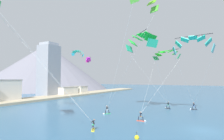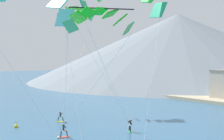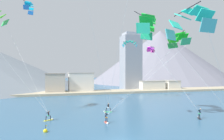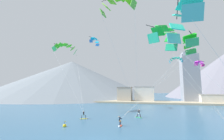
{
  "view_description": "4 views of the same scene",
  "coord_description": "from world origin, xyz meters",
  "px_view_note": "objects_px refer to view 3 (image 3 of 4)",
  "views": [
    {
      "loc": [
        -27.85,
        -0.7,
        7.11
      ],
      "look_at": [
        2.41,
        15.78,
        8.97
      ],
      "focal_mm": 28.0,
      "sensor_mm": 36.0,
      "label": 1
    },
    {
      "loc": [
        33.69,
        -8.4,
        9.36
      ],
      "look_at": [
        -2.19,
        19.14,
        7.73
      ],
      "focal_mm": 50.0,
      "sensor_mm": 36.0,
      "label": 2
    },
    {
      "loc": [
        -7.5,
        -22.28,
        7.95
      ],
      "look_at": [
        2.56,
        11.55,
        7.97
      ],
      "focal_mm": 35.0,
      "sensor_mm": 36.0,
      "label": 3
    },
    {
      "loc": [
        5.8,
        -15.96,
        6.19
      ],
      "look_at": [
        -1.53,
        14.31,
        10.06
      ],
      "focal_mm": 24.0,
      "sensor_mm": 36.0,
      "label": 4
    }
  ],
  "objects_px": {
    "kitesurfer_near_lead": "(50,118)",
    "kitesurfer_far_left": "(199,115)",
    "parafoil_kite_distant_low_drift": "(29,6)",
    "parafoil_kite_distant_high_outer": "(130,43)",
    "parafoil_kite_near_trail": "(177,39)",
    "parafoil_kite_distant_mid_solo": "(151,49)",
    "parafoil_kite_far_left": "(147,25)",
    "race_marker_buoy": "(45,131)",
    "kitesurfer_mid_center": "(107,109)",
    "kitesurfer_near_trail": "(107,120)",
    "parafoil_kite_far_right": "(189,21)"
  },
  "relations": [
    {
      "from": "parafoil_kite_far_right",
      "to": "race_marker_buoy",
      "type": "height_order",
      "value": "parafoil_kite_far_right"
    },
    {
      "from": "parafoil_kite_far_left",
      "to": "race_marker_buoy",
      "type": "xyz_separation_m",
      "value": [
        -16.77,
        -5.07,
        -15.63
      ]
    },
    {
      "from": "kitesurfer_far_left",
      "to": "parafoil_kite_distant_high_outer",
      "type": "xyz_separation_m",
      "value": [
        -1.86,
        26.61,
        14.91
      ]
    },
    {
      "from": "kitesurfer_near_lead",
      "to": "kitesurfer_far_left",
      "type": "height_order",
      "value": "kitesurfer_far_left"
    },
    {
      "from": "parafoil_kite_far_left",
      "to": "kitesurfer_far_left",
      "type": "bearing_deg",
      "value": -28.1
    },
    {
      "from": "parafoil_kite_distant_mid_solo",
      "to": "parafoil_kite_far_right",
      "type": "bearing_deg",
      "value": -109.01
    },
    {
      "from": "kitesurfer_near_trail",
      "to": "parafoil_kite_distant_low_drift",
      "type": "distance_m",
      "value": 32.89
    },
    {
      "from": "parafoil_kite_near_trail",
      "to": "race_marker_buoy",
      "type": "xyz_separation_m",
      "value": [
        -19.48,
        -0.2,
        -12.6
      ]
    },
    {
      "from": "parafoil_kite_distant_high_outer",
      "to": "race_marker_buoy",
      "type": "distance_m",
      "value": 38.74
    },
    {
      "from": "parafoil_kite_far_right",
      "to": "kitesurfer_near_trail",
      "type": "bearing_deg",
      "value": 139.25
    },
    {
      "from": "kitesurfer_far_left",
      "to": "parafoil_kite_far_left",
      "type": "relative_size",
      "value": 0.11
    },
    {
      "from": "parafoil_kite_near_trail",
      "to": "parafoil_kite_distant_mid_solo",
      "type": "distance_m",
      "value": 30.36
    },
    {
      "from": "parafoil_kite_far_right",
      "to": "kitesurfer_mid_center",
      "type": "bearing_deg",
      "value": 111.75
    },
    {
      "from": "parafoil_kite_near_trail",
      "to": "parafoil_kite_distant_low_drift",
      "type": "xyz_separation_m",
      "value": [
        -23.19,
        23.29,
        9.62
      ]
    },
    {
      "from": "parafoil_kite_distant_low_drift",
      "to": "parafoil_kite_distant_mid_solo",
      "type": "distance_m",
      "value": 34.5
    },
    {
      "from": "kitesurfer_far_left",
      "to": "parafoil_kite_far_right",
      "type": "xyz_separation_m",
      "value": [
        -6.58,
        -6.4,
        13.75
      ]
    },
    {
      "from": "kitesurfer_near_trail",
      "to": "parafoil_kite_distant_mid_solo",
      "type": "height_order",
      "value": "parafoil_kite_distant_mid_solo"
    },
    {
      "from": "race_marker_buoy",
      "to": "kitesurfer_far_left",
      "type": "bearing_deg",
      "value": 2.6
    },
    {
      "from": "kitesurfer_far_left",
      "to": "parafoil_kite_near_trail",
      "type": "relative_size",
      "value": 0.14
    },
    {
      "from": "kitesurfer_far_left",
      "to": "parafoil_kite_far_right",
      "type": "height_order",
      "value": "parafoil_kite_far_right"
    },
    {
      "from": "parafoil_kite_distant_high_outer",
      "to": "parafoil_kite_distant_mid_solo",
      "type": "distance_m",
      "value": 7.25
    },
    {
      "from": "kitesurfer_mid_center",
      "to": "parafoil_kite_distant_mid_solo",
      "type": "bearing_deg",
      "value": 44.72
    },
    {
      "from": "kitesurfer_far_left",
      "to": "kitesurfer_mid_center",
      "type": "bearing_deg",
      "value": 143.24
    },
    {
      "from": "kitesurfer_near_lead",
      "to": "race_marker_buoy",
      "type": "height_order",
      "value": "kitesurfer_near_lead"
    },
    {
      "from": "kitesurfer_far_left",
      "to": "race_marker_buoy",
      "type": "bearing_deg",
      "value": -177.4
    },
    {
      "from": "kitesurfer_near_lead",
      "to": "kitesurfer_near_trail",
      "type": "xyz_separation_m",
      "value": [
        8.17,
        -4.37,
        0.06
      ]
    },
    {
      "from": "kitesurfer_near_lead",
      "to": "parafoil_kite_distant_mid_solo",
      "type": "height_order",
      "value": "parafoil_kite_distant_mid_solo"
    },
    {
      "from": "parafoil_kite_far_left",
      "to": "parafoil_kite_distant_mid_solo",
      "type": "distance_m",
      "value": 26.98
    },
    {
      "from": "parafoil_kite_far_left",
      "to": "kitesurfer_near_trail",
      "type": "bearing_deg",
      "value": -161.21
    },
    {
      "from": "kitesurfer_mid_center",
      "to": "parafoil_kite_far_right",
      "type": "relative_size",
      "value": 0.12
    },
    {
      "from": "kitesurfer_far_left",
      "to": "parafoil_kite_far_left",
      "type": "height_order",
      "value": "parafoil_kite_far_left"
    },
    {
      "from": "parafoil_kite_near_trail",
      "to": "parafoil_kite_distant_mid_solo",
      "type": "xyz_separation_m",
      "value": [
        9.91,
        28.66,
        1.49
      ]
    },
    {
      "from": "kitesurfer_mid_center",
      "to": "parafoil_kite_distant_mid_solo",
      "type": "height_order",
      "value": "parafoil_kite_distant_mid_solo"
    },
    {
      "from": "parafoil_kite_distant_low_drift",
      "to": "parafoil_kite_far_left",
      "type": "bearing_deg",
      "value": -41.99
    },
    {
      "from": "kitesurfer_mid_center",
      "to": "parafoil_kite_distant_high_outer",
      "type": "distance_m",
      "value": 25.15
    },
    {
      "from": "parafoil_kite_far_right",
      "to": "race_marker_buoy",
      "type": "relative_size",
      "value": 14.07
    },
    {
      "from": "parafoil_kite_distant_mid_solo",
      "to": "parafoil_kite_distant_high_outer",
      "type": "bearing_deg",
      "value": -170.75
    },
    {
      "from": "kitesurfer_far_left",
      "to": "parafoil_kite_distant_mid_solo",
      "type": "height_order",
      "value": "parafoil_kite_distant_mid_solo"
    },
    {
      "from": "kitesurfer_far_left",
      "to": "parafoil_kite_near_trail",
      "type": "height_order",
      "value": "parafoil_kite_near_trail"
    },
    {
      "from": "parafoil_kite_near_trail",
      "to": "parafoil_kite_distant_low_drift",
      "type": "distance_m",
      "value": 34.25
    },
    {
      "from": "parafoil_kite_distant_high_outer",
      "to": "parafoil_kite_distant_low_drift",
      "type": "distance_m",
      "value": 27.28
    },
    {
      "from": "kitesurfer_near_trail",
      "to": "parafoil_kite_distant_mid_solo",
      "type": "relative_size",
      "value": 0.45
    },
    {
      "from": "kitesurfer_mid_center",
      "to": "parafoil_kite_distant_low_drift",
      "type": "xyz_separation_m",
      "value": [
        -14.89,
        12.67,
        21.86
      ]
    },
    {
      "from": "parafoil_kite_distant_low_drift",
      "to": "kitesurfer_far_left",
      "type": "bearing_deg",
      "value": -38.75
    },
    {
      "from": "parafoil_kite_distant_mid_solo",
      "to": "race_marker_buoy",
      "type": "bearing_deg",
      "value": -135.52
    },
    {
      "from": "parafoil_kite_distant_high_outer",
      "to": "parafoil_kite_distant_low_drift",
      "type": "height_order",
      "value": "parafoil_kite_distant_low_drift"
    },
    {
      "from": "kitesurfer_mid_center",
      "to": "parafoil_kite_distant_high_outer",
      "type": "relative_size",
      "value": 0.41
    },
    {
      "from": "kitesurfer_mid_center",
      "to": "parafoil_kite_distant_low_drift",
      "type": "relative_size",
      "value": 0.33
    },
    {
      "from": "parafoil_kite_near_trail",
      "to": "parafoil_kite_distant_high_outer",
      "type": "relative_size",
      "value": 2.92
    },
    {
      "from": "parafoil_kite_distant_mid_solo",
      "to": "parafoil_kite_distant_low_drift",
      "type": "bearing_deg",
      "value": -170.79
    }
  ]
}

